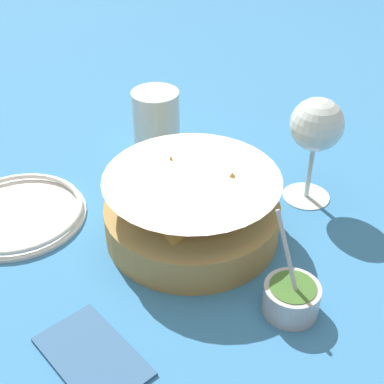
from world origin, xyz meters
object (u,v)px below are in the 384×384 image
(beer_mug, at_px, (156,123))
(side_plate, at_px, (17,213))
(sauce_cup, at_px, (291,297))
(wine_glass, at_px, (316,128))
(food_basket, at_px, (192,210))

(beer_mug, bearing_deg, side_plate, 104.93)
(sauce_cup, distance_m, wine_glass, 0.25)
(wine_glass, bearing_deg, side_plate, 65.81)
(food_basket, bearing_deg, wine_glass, -94.25)
(food_basket, distance_m, wine_glass, 0.20)
(food_basket, relative_size, beer_mug, 1.96)
(side_plate, bearing_deg, beer_mug, -75.07)
(wine_glass, xyz_separation_m, beer_mug, (0.24, 0.12, -0.07))
(sauce_cup, height_order, beer_mug, sauce_cup)
(beer_mug, relative_size, side_plate, 0.62)
(food_basket, height_order, side_plate, food_basket)
(side_plate, bearing_deg, food_basket, -129.30)
(sauce_cup, bearing_deg, wine_glass, -45.49)
(sauce_cup, relative_size, side_plate, 0.63)
(sauce_cup, distance_m, side_plate, 0.40)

